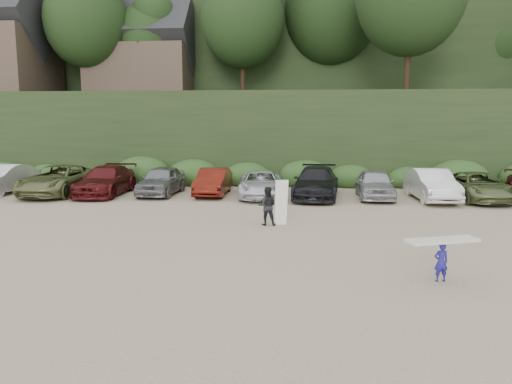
# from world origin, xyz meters

# --- Properties ---
(ground) EXTENTS (120.00, 120.00, 0.00)m
(ground) POSITION_xyz_m (0.00, 0.00, 0.00)
(ground) COLOR tan
(ground) RESTS_ON ground
(hillside_backdrop) EXTENTS (90.00, 41.50, 28.00)m
(hillside_backdrop) POSITION_xyz_m (-0.26, 35.93, 11.22)
(hillside_backdrop) COLOR black
(hillside_backdrop) RESTS_ON ground
(parked_cars) EXTENTS (34.22, 6.21, 1.64)m
(parked_cars) POSITION_xyz_m (-2.81, 9.92, 0.78)
(parked_cars) COLOR #B0B1B5
(parked_cars) RESTS_ON ground
(child_surfer) EXTENTS (1.99, 1.15, 1.15)m
(child_surfer) POSITION_xyz_m (4.88, -3.77, 0.78)
(child_surfer) COLOR navy
(child_surfer) RESTS_ON ground
(adult_surfer) EXTENTS (1.24, 0.62, 1.84)m
(adult_surfer) POSITION_xyz_m (-0.13, 2.76, 0.79)
(adult_surfer) COLOR black
(adult_surfer) RESTS_ON ground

